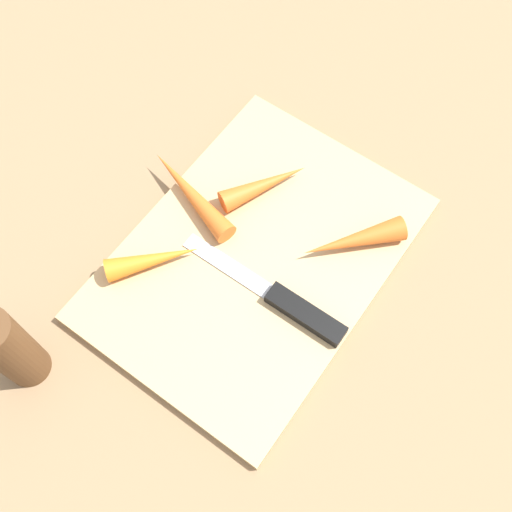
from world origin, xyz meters
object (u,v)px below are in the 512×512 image
(carrot_shortest, at_px, (153,260))
(carrot_longest, at_px, (191,193))
(carrot_long, at_px, (353,240))
(knife, at_px, (295,308))
(pepper_grinder, at_px, (10,349))
(cutting_board, at_px, (256,258))
(carrot_short, at_px, (264,185))

(carrot_shortest, bearing_deg, carrot_longest, 50.95)
(carrot_shortest, xyz_separation_m, carrot_long, (0.14, -0.16, 0.00))
(knife, height_order, carrot_long, carrot_long)
(carrot_longest, relative_size, carrot_shortest, 1.33)
(carrot_longest, bearing_deg, carrot_long, -147.10)
(carrot_long, bearing_deg, pepper_grinder, 5.64)
(cutting_board, xyz_separation_m, pepper_grinder, (-0.23, 0.12, 0.05))
(carrot_longest, distance_m, pepper_grinder, 0.25)
(cutting_board, distance_m, carrot_short, 0.09)
(knife, distance_m, carrot_short, 0.15)
(cutting_board, bearing_deg, carrot_long, -47.87)
(carrot_longest, distance_m, carrot_shortest, 0.09)
(cutting_board, relative_size, pepper_grinder, 2.99)
(carrot_long, bearing_deg, carrot_longest, -34.36)
(cutting_board, xyz_separation_m, knife, (-0.03, -0.07, 0.01))
(carrot_long, bearing_deg, cutting_board, -9.28)
(knife, distance_m, carrot_longest, 0.18)
(carrot_longest, bearing_deg, knife, -178.26)
(carrot_shortest, relative_size, carrot_long, 0.89)
(carrot_shortest, xyz_separation_m, pepper_grinder, (-0.16, 0.04, 0.04))
(carrot_longest, bearing_deg, carrot_shortest, 117.71)
(carrot_short, bearing_deg, carrot_shortest, -168.18)
(cutting_board, bearing_deg, knife, -111.34)
(carrot_shortest, height_order, carrot_long, carrot_long)
(carrot_short, relative_size, carrot_shortest, 1.03)
(pepper_grinder, bearing_deg, carrot_short, -14.25)
(carrot_short, relative_size, carrot_long, 0.92)
(knife, bearing_deg, pepper_grinder, 47.25)
(cutting_board, bearing_deg, carrot_short, 29.30)
(knife, bearing_deg, carrot_shortest, 16.19)
(carrot_shortest, bearing_deg, cutting_board, -9.82)
(carrot_shortest, bearing_deg, pepper_grinder, -153.34)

